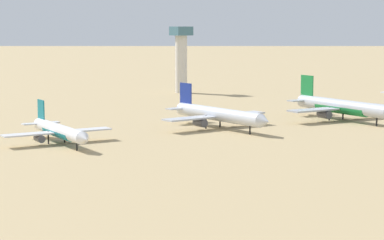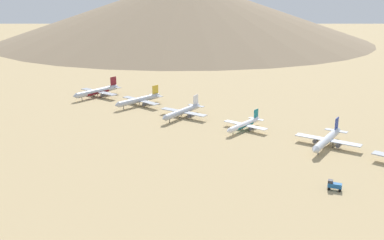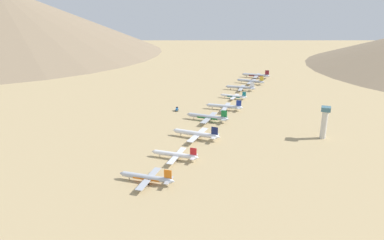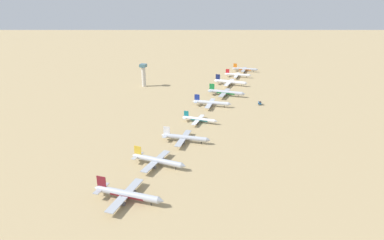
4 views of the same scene
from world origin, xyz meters
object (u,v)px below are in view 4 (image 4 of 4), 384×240
object	(u,v)px
parked_jet_6	(230,82)
parked_jet_7	(237,75)
control_tower	(144,74)
parked_jet_2	(185,138)
parked_jet_0	(127,194)
service_truck	(260,103)
parked_jet_3	(199,119)
parked_jet_8	(245,69)
parked_jet_5	(226,92)
parked_jet_1	(157,160)
parked_jet_4	(211,103)

from	to	relation	value
parked_jet_6	parked_jet_7	size ratio (longest dim) A/B	1.17
control_tower	parked_jet_2	bearing A→B (deg)	-54.18
parked_jet_0	parked_jet_2	distance (m)	81.93
parked_jet_7	service_truck	bearing A→B (deg)	-68.05
parked_jet_2	service_truck	distance (m)	116.36
parked_jet_3	parked_jet_8	bearing A→B (deg)	88.94
parked_jet_5	service_truck	size ratio (longest dim) A/B	7.57
parked_jet_5	parked_jet_8	distance (m)	125.50
control_tower	parked_jet_6	bearing A→B (deg)	20.47
parked_jet_2	parked_jet_7	world-z (taller)	parked_jet_2
parked_jet_1	parked_jet_7	bearing A→B (deg)	89.11
parked_jet_0	parked_jet_1	world-z (taller)	parked_jet_0
parked_jet_3	service_truck	world-z (taller)	parked_jet_3
parked_jet_1	parked_jet_2	size ratio (longest dim) A/B	1.02
parked_jet_0	parked_jet_1	xyz separation A→B (m)	(-0.23, 41.32, -0.20)
parked_jet_3	parked_jet_4	distance (m)	46.01
parked_jet_1	parked_jet_6	bearing A→B (deg)	89.17
parked_jet_5	parked_jet_8	bearing A→B (deg)	90.14
parked_jet_1	parked_jet_4	distance (m)	128.66
control_tower	parked_jet_3	bearing A→B (deg)	-44.17
parked_jet_1	parked_jet_8	distance (m)	294.08
parked_jet_2	parked_jet_5	world-z (taller)	parked_jet_5
parked_jet_5	parked_jet_7	size ratio (longest dim) A/B	1.17
control_tower	parked_jet_8	bearing A→B (deg)	48.91
parked_jet_2	parked_jet_8	size ratio (longest dim) A/B	1.04
parked_jet_3	control_tower	xyz separation A→B (m)	(-97.66, 94.87, 12.06)
parked_jet_8	control_tower	bearing A→B (deg)	-131.09
parked_jet_8	parked_jet_6	bearing A→B (deg)	-93.09
parked_jet_6	parked_jet_7	xyz separation A→B (m)	(0.88, 42.63, -0.60)
parked_jet_0	parked_jet_8	bearing A→B (deg)	88.77
parked_jet_1	parked_jet_5	distance (m)	168.67
parked_jet_3	parked_jet_5	bearing A→B (deg)	87.19
parked_jet_1	parked_jet_7	world-z (taller)	parked_jet_1
parked_jet_7	parked_jet_0	bearing A→B (deg)	-90.72
parked_jet_0	parked_jet_7	bearing A→B (deg)	89.28
parked_jet_7	control_tower	world-z (taller)	control_tower
parked_jet_2	parked_jet_5	size ratio (longest dim) A/B	0.91
parked_jet_0	parked_jet_5	bearing A→B (deg)	87.95
parked_jet_1	parked_jet_5	bearing A→B (deg)	87.37
parked_jet_1	parked_jet_6	size ratio (longest dim) A/B	0.93
parked_jet_1	control_tower	distance (m)	201.26
parked_jet_6	parked_jet_7	world-z (taller)	parked_jet_6
parked_jet_7	parked_jet_4	bearing A→B (deg)	-90.86
parked_jet_7	parked_jet_8	world-z (taller)	parked_jet_8
parked_jet_6	parked_jet_7	distance (m)	42.65
parked_jet_8	service_truck	size ratio (longest dim) A/B	6.67
parked_jet_2	parked_jet_6	size ratio (longest dim) A/B	0.91
parked_jet_0	parked_jet_8	distance (m)	335.38
parked_jet_3	parked_jet_8	distance (m)	211.36
parked_jet_3	parked_jet_8	size ratio (longest dim) A/B	0.86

